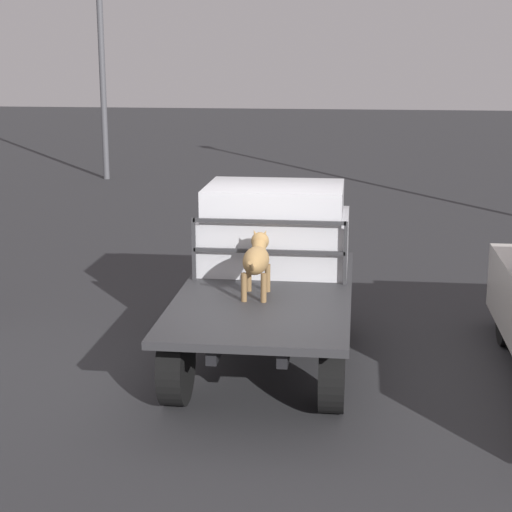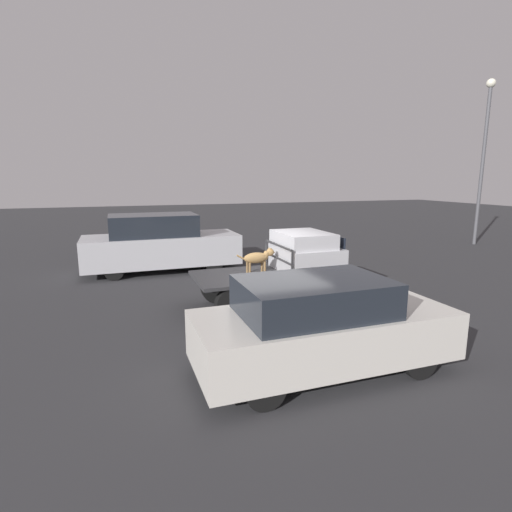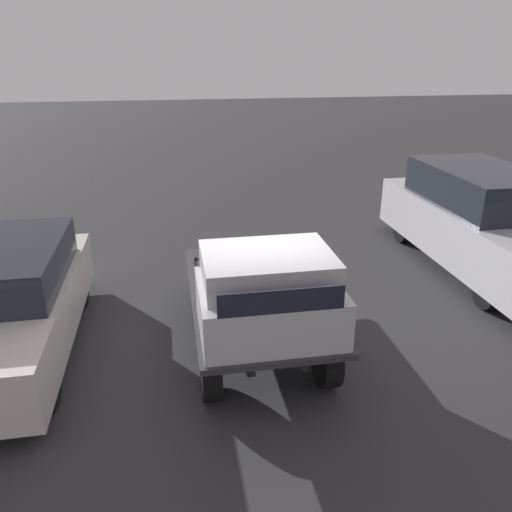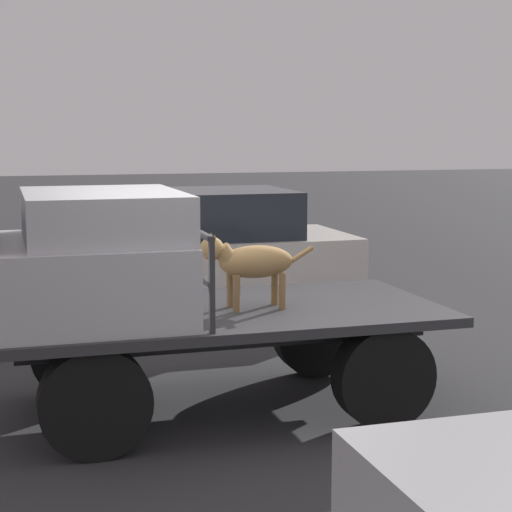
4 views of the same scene
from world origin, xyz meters
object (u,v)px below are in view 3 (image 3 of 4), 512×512
object	(u,v)px
flatbed_truck	(254,307)
parked_sedan	(7,302)
dog	(257,260)
parked_pickup_far	(481,221)

from	to	relation	value
flatbed_truck	parked_sedan	distance (m)	3.55
flatbed_truck	dog	xyz separation A→B (m)	(-0.21, 0.08, 0.66)
flatbed_truck	dog	bearing A→B (deg)	160.46
flatbed_truck	parked_sedan	xyz separation A→B (m)	(-0.40, -3.52, 0.20)
dog	parked_sedan	xyz separation A→B (m)	(-0.19, -3.59, -0.46)
parked_sedan	parked_pickup_far	xyz separation A→B (m)	(-1.70, 8.48, 0.16)
flatbed_truck	parked_sedan	world-z (taller)	parked_sedan
dog	parked_pickup_far	xyz separation A→B (m)	(-1.89, 4.89, -0.30)
flatbed_truck	dog	distance (m)	0.69
dog	parked_sedan	size ratio (longest dim) A/B	0.23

